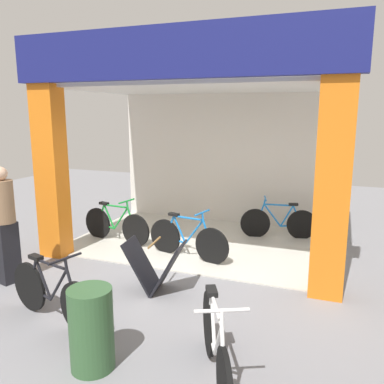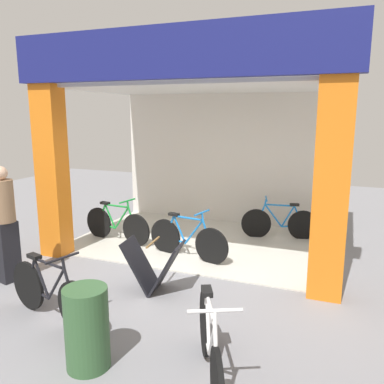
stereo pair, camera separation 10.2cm
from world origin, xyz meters
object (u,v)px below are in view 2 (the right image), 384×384
(bicycle_inside_2, at_px, (280,223))
(pedestrian_1, at_px, (4,224))
(trash_bin, at_px, (87,328))
(bicycle_inside_0, at_px, (187,239))
(sandwich_board_sign, at_px, (153,266))
(bicycle_inside_1, at_px, (117,225))
(bicycle_parked_1, at_px, (210,348))
(bicycle_parked_0, at_px, (50,293))

(bicycle_inside_2, bearing_deg, pedestrian_1, -134.41)
(trash_bin, bearing_deg, bicycle_inside_0, 93.76)
(sandwich_board_sign, height_order, trash_bin, trash_bin)
(bicycle_inside_1, xyz_separation_m, bicycle_inside_2, (2.92, 1.35, -0.02))
(bicycle_inside_0, distance_m, bicycle_parked_1, 3.26)
(bicycle_inside_1, relative_size, bicycle_inside_2, 1.06)
(bicycle_parked_1, bearing_deg, bicycle_inside_2, 91.43)
(bicycle_inside_0, bearing_deg, bicycle_parked_1, -64.22)
(bicycle_parked_0, height_order, sandwich_board_sign, bicycle_parked_0)
(pedestrian_1, bearing_deg, sandwich_board_sign, 12.45)
(bicycle_inside_2, relative_size, trash_bin, 1.76)
(bicycle_parked_0, bearing_deg, pedestrian_1, 153.31)
(sandwich_board_sign, distance_m, trash_bin, 1.78)
(bicycle_parked_1, bearing_deg, bicycle_inside_1, 132.90)
(bicycle_parked_0, bearing_deg, bicycle_parked_1, -10.29)
(bicycle_inside_0, relative_size, sandwich_board_sign, 1.80)
(bicycle_inside_0, distance_m, trash_bin, 3.14)
(sandwich_board_sign, height_order, pedestrian_1, pedestrian_1)
(bicycle_parked_0, relative_size, pedestrian_1, 0.90)
(bicycle_parked_0, bearing_deg, bicycle_inside_2, 63.98)
(bicycle_inside_2, bearing_deg, bicycle_inside_1, -155.27)
(bicycle_inside_0, distance_m, bicycle_inside_1, 1.65)
(bicycle_parked_0, xyz_separation_m, trash_bin, (0.96, -0.59, 0.06))
(bicycle_parked_1, bearing_deg, bicycle_parked_0, 169.71)
(bicycle_inside_1, height_order, trash_bin, bicycle_inside_1)
(pedestrian_1, bearing_deg, bicycle_parked_1, -17.05)
(bicycle_inside_0, xyz_separation_m, pedestrian_1, (-2.15, -1.84, 0.54))
(bicycle_parked_0, height_order, bicycle_parked_1, bicycle_parked_1)
(bicycle_parked_1, height_order, sandwich_board_sign, bicycle_parked_1)
(bicycle_inside_2, bearing_deg, bicycle_inside_0, -127.84)
(sandwich_board_sign, bearing_deg, bicycle_parked_1, -48.77)
(bicycle_inside_0, xyz_separation_m, bicycle_parked_0, (-0.76, -2.54, 0.00))
(bicycle_parked_1, bearing_deg, pedestrian_1, 162.95)
(bicycle_inside_2, bearing_deg, sandwich_board_sign, -112.61)
(bicycle_inside_0, xyz_separation_m, trash_bin, (0.21, -3.13, 0.07))
(bicycle_inside_1, relative_size, bicycle_parked_0, 1.00)
(pedestrian_1, bearing_deg, bicycle_inside_0, 40.66)
(bicycle_inside_0, relative_size, trash_bin, 1.87)
(pedestrian_1, distance_m, trash_bin, 2.72)
(bicycle_inside_2, relative_size, sandwich_board_sign, 1.69)
(bicycle_parked_0, distance_m, pedestrian_1, 1.65)
(bicycle_parked_0, relative_size, sandwich_board_sign, 1.80)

